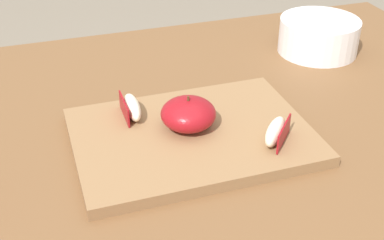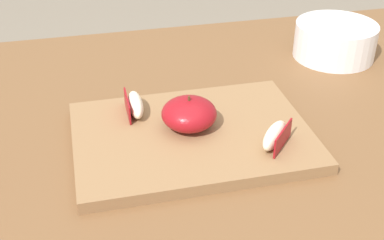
{
  "view_description": "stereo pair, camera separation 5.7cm",
  "coord_description": "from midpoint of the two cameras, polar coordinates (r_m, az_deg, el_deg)",
  "views": [
    {
      "loc": [
        -0.18,
        -0.63,
        1.19
      ],
      "look_at": [
        0.02,
        -0.01,
        0.79
      ],
      "focal_mm": 48.72,
      "sensor_mm": 36.0,
      "label": 1
    },
    {
      "loc": [
        -0.13,
        -0.65,
        1.19
      ],
      "look_at": [
        0.02,
        -0.01,
        0.79
      ],
      "focal_mm": 48.72,
      "sensor_mm": 36.0,
      "label": 2
    }
  ],
  "objects": [
    {
      "name": "dining_table",
      "position": [
        0.86,
        -3.56,
        -7.8
      ],
      "size": [
        1.29,
        0.89,
        0.75
      ],
      "color": "brown",
      "rests_on": "ground_plane"
    },
    {
      "name": "apple_half_skin_up",
      "position": [
        0.78,
        -2.5,
        0.65
      ],
      "size": [
        0.08,
        0.08,
        0.05
      ],
      "color": "maroon",
      "rests_on": "cutting_board"
    },
    {
      "name": "apple_wedge_right",
      "position": [
        0.82,
        -8.61,
        1.33
      ],
      "size": [
        0.03,
        0.07,
        0.03
      ],
      "color": "#F4EACC",
      "rests_on": "cutting_board"
    },
    {
      "name": "apple_wedge_left",
      "position": [
        0.75,
        7.07,
        -1.33
      ],
      "size": [
        0.06,
        0.07,
        0.03
      ],
      "color": "#F4EACC",
      "rests_on": "cutting_board"
    },
    {
      "name": "cutting_board",
      "position": [
        0.78,
        -2.07,
        -1.86
      ],
      "size": [
        0.35,
        0.25,
        0.02
      ],
      "color": "olive",
      "rests_on": "dining_table"
    },
    {
      "name": "ceramic_fruit_bowl",
      "position": [
        1.08,
        12.24,
        9.08
      ],
      "size": [
        0.16,
        0.16,
        0.07
      ],
      "color": "white",
      "rests_on": "dining_table"
    }
  ]
}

